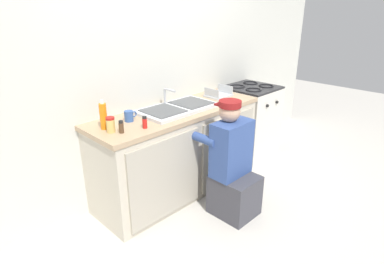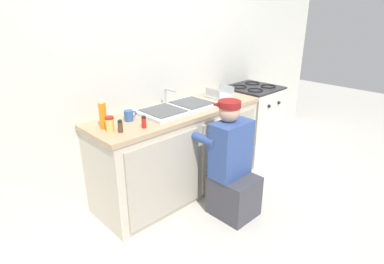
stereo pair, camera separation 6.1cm
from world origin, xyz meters
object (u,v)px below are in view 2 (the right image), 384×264
Objects in this scene: dish_rack_tray at (220,94)px; plumber_person at (232,169)px; soap_bottle_orange at (103,115)px; sink_double_basin at (178,108)px; spice_bottle_pepper at (120,126)px; condiment_jar at (110,124)px; spice_bottle_red at (144,122)px; stove_range at (251,122)px; coffee_mug at (129,116)px.

plumber_person is at bearing -130.48° from dish_rack_tray.
soap_bottle_orange reaches higher than dish_rack_tray.
spice_bottle_pepper is at bearing -170.11° from sink_double_basin.
condiment_jar is (-0.87, 0.59, 0.51)m from plumber_person.
spice_bottle_pepper is (-1.40, -0.16, 0.03)m from dish_rack_tray.
condiment_jar reaches higher than dish_rack_tray.
plumber_person reaches higher than sink_double_basin.
stove_range is at bearing 5.59° from spice_bottle_red.
spice_bottle_red reaches higher than stove_range.
soap_bottle_orange reaches higher than spice_bottle_red.
soap_bottle_orange is at bearing 106.02° from spice_bottle_pepper.
soap_bottle_orange reaches higher than condiment_jar.
spice_bottle_pepper is 1.00× the size of spice_bottle_red.
soap_bottle_orange reaches higher than plumber_person.
soap_bottle_orange is 1.98× the size of coffee_mug.
soap_bottle_orange is at bearing 137.79° from spice_bottle_red.
plumber_person is 0.92m from spice_bottle_red.
spice_bottle_red is (-0.62, 0.47, 0.50)m from plumber_person.
condiment_jar is (-1.45, -0.09, 0.04)m from dish_rack_tray.
sink_double_basin is at bearing 18.28° from spice_bottle_red.
stove_range is 1.86m from coffee_mug.
plumber_person is at bearing -32.43° from spice_bottle_pepper.
sink_double_basin reaches higher than stove_range.
coffee_mug is (-0.53, 0.06, 0.03)m from sink_double_basin.
stove_range is 0.85× the size of plumber_person.
dish_rack_tray is (0.66, 0.03, 0.01)m from sink_double_basin.
plumber_person is 1.17m from condiment_jar.
spice_bottle_red is at bearing -26.18° from condiment_jar.
dish_rack_tray is at bearing -0.61° from soap_bottle_orange.
plumber_person is at bearing -34.29° from condiment_jar.
stove_range is 7.34× the size of condiment_jar.
dish_rack_tray is at bearing 3.45° from condiment_jar.
coffee_mug is at bearing 42.41° from spice_bottle_pepper.
soap_bottle_orange is 1.45m from dish_rack_tray.
spice_bottle_pepper is at bearing -137.59° from coffee_mug.
dish_rack_tray is (1.45, -0.02, -0.09)m from soap_bottle_orange.
stove_range is at bearing -0.10° from sink_double_basin.
stove_range is 2.12m from soap_bottle_orange.
stove_range is 8.94× the size of spice_bottle_red.
soap_bottle_orange is at bearing 141.29° from plumber_person.
dish_rack_tray is 2.22× the size of coffee_mug.
condiment_jar is at bearing -176.55° from dish_rack_tray.
plumber_person is at bearing -38.71° from soap_bottle_orange.
soap_bottle_orange is 2.38× the size of spice_bottle_red.
sink_double_basin is 0.53m from coffee_mug.
stove_range is 7.45× the size of coffee_mug.
spice_bottle_pepper is 0.82× the size of condiment_jar.
stove_range is at bearing 3.62° from spice_bottle_pepper.
coffee_mug is (-0.61, 0.71, 0.50)m from plumber_person.
dish_rack_tray is 2.67× the size of spice_bottle_red.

